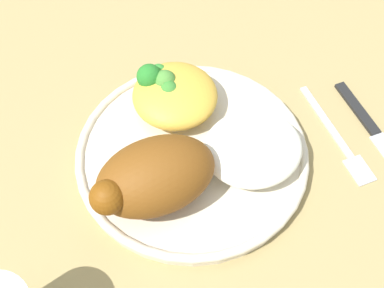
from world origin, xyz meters
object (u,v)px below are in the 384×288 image
at_px(plate, 192,154).
at_px(fork, 338,138).
at_px(roasted_chicken, 154,177).
at_px(rice_pile, 253,148).
at_px(knife, 376,133).
at_px(mac_cheese_with_broccoli, 172,92).

relative_size(plate, fork, 1.75).
relative_size(plate, roasted_chicken, 2.00).
height_order(plate, rice_pile, rice_pile).
distance_m(roasted_chicken, knife, 0.26).
bearing_deg(roasted_chicken, knife, 176.79).
relative_size(mac_cheese_with_broccoli, fork, 0.67).
height_order(rice_pile, knife, rice_pile).
distance_m(plate, knife, 0.21).
height_order(roasted_chicken, mac_cheese_with_broccoli, roasted_chicken).
distance_m(mac_cheese_with_broccoli, fork, 0.19).
xyz_separation_m(mac_cheese_with_broccoli, knife, (-0.20, 0.12, -0.04)).
relative_size(fork, knife, 0.75).
bearing_deg(knife, rice_pile, -6.32).
xyz_separation_m(roasted_chicken, knife, (-0.26, 0.01, -0.05)).
xyz_separation_m(roasted_chicken, rice_pile, (-0.11, -0.00, -0.02)).
bearing_deg(mac_cheese_with_broccoli, rice_pile, 116.32).
bearing_deg(knife, plate, -13.94).
relative_size(roasted_chicken, rice_pile, 1.22).
bearing_deg(plate, fork, 166.13).
relative_size(rice_pile, mac_cheese_with_broccoli, 1.07).
distance_m(plate, fork, 0.17).
distance_m(plate, mac_cheese_with_broccoli, 0.07).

